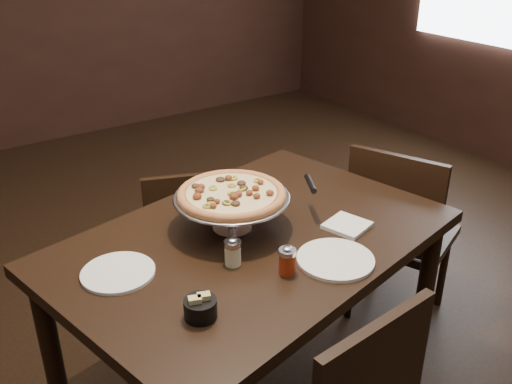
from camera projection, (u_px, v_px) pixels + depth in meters
room at (272, 57)px, 1.76m from camera, size 6.04×7.04×2.84m
dining_table at (252, 263)px, 1.97m from camera, size 1.47×1.14×0.82m
pizza_stand at (232, 195)px, 1.91m from camera, size 0.40×0.40×0.16m
parmesan_shaker at (233, 252)px, 1.75m from camera, size 0.05×0.05×0.09m
pepper_flake_shaker at (287, 261)px, 1.71m from camera, size 0.05×0.05×0.09m
packet_caddy at (200, 308)px, 1.53m from camera, size 0.09×0.09×0.07m
napkin_stack at (347, 225)px, 1.97m from camera, size 0.17×0.17×0.01m
plate_left at (118, 273)px, 1.72m from camera, size 0.22×0.22×0.01m
plate_near at (335, 259)px, 1.78m from camera, size 0.24×0.24×0.01m
serving_spatula at (310, 184)px, 1.99m from camera, size 0.17×0.17×0.02m
chair_far at (189, 240)px, 2.61m from camera, size 0.50×0.50×0.83m
chair_side at (399, 230)px, 2.61m from camera, size 0.55×0.55×0.91m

